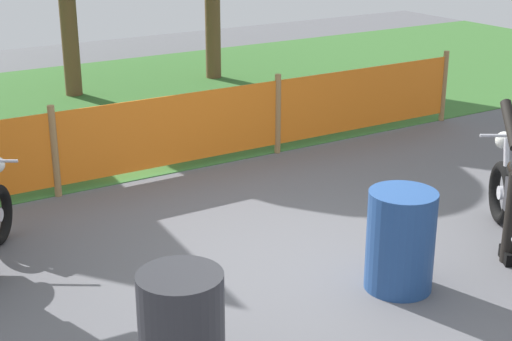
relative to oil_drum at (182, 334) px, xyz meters
name	(u,v)px	position (x,y,z in m)	size (l,w,h in m)	color
ground	(312,261)	(1.92, 1.16, -0.45)	(24.00, 24.00, 0.02)	#5B5B60
grass_verge	(80,110)	(1.92, 7.40, -0.43)	(24.00, 6.82, 0.01)	#386B2D
barrier_fence	(175,130)	(1.92, 3.99, 0.10)	(8.93, 0.08, 1.05)	#997547
oil_drum	(182,334)	(0.00, 0.00, 0.00)	(0.58, 0.58, 0.88)	#2D2D33
spare_drum	(400,241)	(2.24, 0.35, 0.00)	(0.58, 0.58, 0.88)	navy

